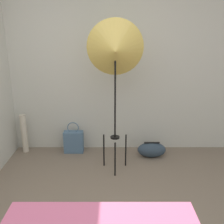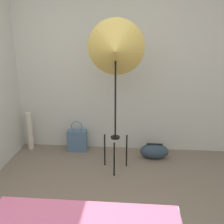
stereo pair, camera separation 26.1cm
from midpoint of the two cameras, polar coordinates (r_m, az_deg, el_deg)
name	(u,v)px [view 2 (the right image)]	position (r m, az deg, el deg)	size (l,w,h in m)	color
wall_back	(99,65)	(3.89, -0.92, 10.16)	(8.00, 0.05, 2.60)	beige
photo_umbrella	(116,51)	(3.15, 3.22, 13.20)	(0.70, 0.34, 1.94)	black
tote_bag	(77,140)	(4.06, -5.75, -6.17)	(0.29, 0.14, 0.48)	slate
duffel_bag	(154,151)	(3.91, 11.10, -8.41)	(0.41, 0.22, 0.23)	#2D3D4C
paper_roll	(30,131)	(4.22, -15.78, -4.00)	(0.09, 0.09, 0.60)	beige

